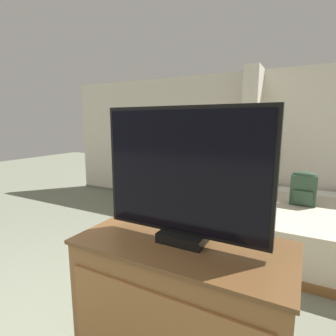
% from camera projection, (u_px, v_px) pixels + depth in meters
% --- Properties ---
extents(wall_back, '(6.80, 0.16, 2.60)m').
position_uv_depth(wall_back, '(211.00, 142.00, 5.24)').
color(wall_back, silver).
rests_on(wall_back, ground_plane).
extents(wall_partition_pillar, '(0.24, 0.57, 2.60)m').
position_uv_depth(wall_partition_pillar, '(251.00, 145.00, 4.55)').
color(wall_partition_pillar, silver).
rests_on(wall_partition_pillar, ground_plane).
extents(couch, '(1.80, 0.84, 0.87)m').
position_uv_depth(couch, '(184.00, 193.00, 5.16)').
color(couch, tan).
rests_on(couch, ground_plane).
extents(coffee_table, '(0.78, 0.45, 0.42)m').
position_uv_depth(coffee_table, '(158.00, 204.00, 4.32)').
color(coffee_table, brown).
rests_on(coffee_table, ground_plane).
extents(side_table, '(0.46, 0.46, 0.58)m').
position_uv_depth(side_table, '(139.00, 179.00, 5.65)').
color(side_table, brown).
rests_on(side_table, ground_plane).
extents(table_lamp, '(0.36, 0.36, 0.38)m').
position_uv_depth(table_lamp, '(139.00, 162.00, 5.59)').
color(table_lamp, tan).
rests_on(table_lamp, side_table).
extents(tv_dresser, '(1.11, 0.56, 1.08)m').
position_uv_depth(tv_dresser, '(182.00, 333.00, 1.45)').
color(tv_dresser, brown).
rests_on(tv_dresser, ground_plane).
extents(tv, '(0.87, 0.16, 0.69)m').
position_uv_depth(tv, '(183.00, 176.00, 1.30)').
color(tv, black).
rests_on(tv, tv_dresser).
extents(bed, '(1.65, 2.16, 0.58)m').
position_uv_depth(bed, '(314.00, 228.00, 3.52)').
color(bed, brown).
rests_on(bed, ground_plane).
extents(backpack, '(0.32, 0.20, 0.46)m').
position_uv_depth(backpack, '(303.00, 188.00, 3.53)').
color(backpack, '#2D4733').
rests_on(backpack, bed).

